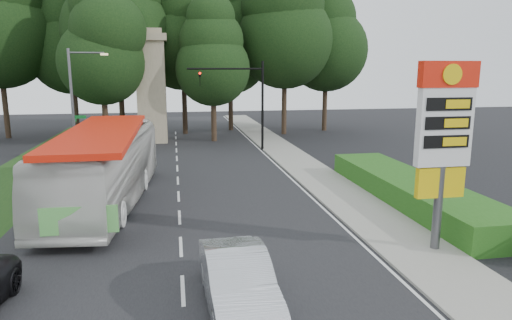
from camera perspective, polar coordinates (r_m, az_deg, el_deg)
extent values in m
plane|color=black|center=(14.04, -9.08, -16.77)|extent=(120.00, 120.00, 0.00)
cube|color=black|center=(25.27, -9.69, -3.92)|extent=(14.00, 80.00, 0.02)
cube|color=gray|center=(26.67, 8.91, -2.98)|extent=(3.00, 80.00, 0.12)
cube|color=#193814|center=(32.50, -26.81, -1.59)|extent=(5.00, 50.00, 0.02)
cube|color=#1F5316|center=(24.21, 18.80, -3.61)|extent=(3.00, 14.00, 1.20)
cylinder|color=#59595E|center=(17.84, 21.76, -5.72)|extent=(0.32, 0.32, 3.20)
cube|color=#DAB60B|center=(17.58, 22.00, -2.60)|extent=(1.80, 0.25, 1.10)
cube|color=silver|center=(17.24, 22.49, 3.87)|extent=(2.00, 0.35, 2.80)
cube|color=red|center=(17.13, 22.95, 9.84)|extent=(2.10, 0.40, 0.90)
cylinder|color=#DAB60B|center=(16.95, 23.35, 9.81)|extent=(0.70, 0.05, 0.70)
cube|color=black|center=(17.01, 23.03, 6.45)|extent=(1.70, 0.04, 0.45)
cube|color=black|center=(17.07, 22.87, 4.28)|extent=(1.70, 0.04, 0.45)
cube|color=black|center=(17.15, 22.70, 2.13)|extent=(1.70, 0.04, 0.45)
cylinder|color=black|center=(37.20, 0.82, 6.71)|extent=(0.20, 0.20, 7.20)
cylinder|color=black|center=(36.63, -3.87, 11.31)|extent=(6.00, 0.14, 0.14)
imported|color=black|center=(36.46, -7.05, 10.86)|extent=(0.18, 0.22, 1.10)
sphere|color=#FF0C05|center=(36.32, -7.03, 10.70)|extent=(0.18, 0.18, 0.18)
cylinder|color=#59595E|center=(35.23, -21.96, 6.30)|extent=(0.20, 0.20, 8.00)
cylinder|color=#59595E|center=(34.93, -20.44, 12.45)|extent=(2.40, 0.12, 0.12)
cube|color=#FFE599|center=(34.74, -18.44, 12.43)|extent=(0.50, 0.22, 0.14)
cube|color=#0C591E|center=(35.21, -21.15, 5.04)|extent=(0.85, 0.04, 0.22)
cube|color=#0C591E|center=(35.77, -21.69, 4.61)|extent=(0.04, 0.85, 0.22)
cube|color=gray|center=(42.50, -12.90, 8.22)|extent=(2.50, 2.50, 9.00)
cube|color=gray|center=(42.54, -13.19, 14.69)|extent=(3.00, 3.00, 0.60)
cube|color=gray|center=(42.57, -13.22, 15.36)|extent=(2.20, 2.20, 0.50)
cylinder|color=#2D2116|center=(50.13, -28.85, 5.99)|extent=(0.50, 0.50, 6.30)
cylinder|color=#2D2116|center=(50.54, -21.60, 6.11)|extent=(0.50, 0.50, 5.40)
sphere|color=black|center=(50.42, -22.07, 12.40)|extent=(8.40, 8.40, 8.40)
sphere|color=black|center=(50.61, -22.33, 15.79)|extent=(7.20, 7.20, 7.20)
cylinder|color=#2D2116|center=(45.79, -16.44, 6.67)|extent=(0.50, 0.50, 6.48)
sphere|color=black|center=(45.79, -16.92, 14.99)|extent=(10.08, 10.08, 10.08)
cylinder|color=#2D2116|center=(47.55, -8.92, 6.82)|extent=(0.50, 0.50, 5.94)
sphere|color=black|center=(47.48, -9.15, 14.18)|extent=(9.24, 9.24, 9.24)
sphere|color=black|center=(47.77, -9.28, 18.13)|extent=(7.92, 7.92, 7.92)
cylinder|color=#2D2116|center=(49.93, -3.18, 6.73)|extent=(0.50, 0.50, 5.22)
sphere|color=black|center=(49.80, -3.25, 12.89)|extent=(8.12, 8.12, 8.12)
sphere|color=black|center=(49.96, -3.29, 16.22)|extent=(6.96, 6.96, 6.96)
sphere|color=black|center=(50.23, -3.32, 19.02)|extent=(5.22, 5.22, 5.22)
cylinder|color=#2D2116|center=(46.87, 3.54, 6.98)|extent=(0.50, 0.50, 6.12)
sphere|color=black|center=(46.82, 3.64, 14.68)|extent=(9.52, 9.52, 9.52)
sphere|color=black|center=(47.14, 3.69, 18.80)|extent=(8.16, 8.16, 8.16)
cylinder|color=#2D2116|center=(50.20, 8.59, 6.85)|extent=(0.50, 0.50, 5.58)
sphere|color=black|center=(50.09, 8.79, 13.40)|extent=(8.68, 8.68, 8.68)
sphere|color=black|center=(50.31, 8.90, 16.93)|extent=(7.44, 7.44, 7.44)
cylinder|color=#2D2116|center=(42.04, -18.30, 4.95)|extent=(0.50, 0.50, 4.68)
sphere|color=black|center=(41.83, -18.71, 11.51)|extent=(7.28, 7.28, 7.28)
sphere|color=black|center=(41.95, -18.94, 15.05)|extent=(6.24, 6.24, 6.24)
sphere|color=black|center=(42.17, -19.14, 18.04)|extent=(4.68, 4.68, 4.68)
cylinder|color=#2D2116|center=(42.29, -5.30, 5.26)|extent=(0.50, 0.50, 4.32)
sphere|color=black|center=(42.06, -5.41, 11.28)|extent=(6.72, 6.72, 6.72)
sphere|color=black|center=(42.13, -5.47, 14.55)|extent=(5.76, 5.76, 5.76)
sphere|color=black|center=(42.29, -5.53, 17.31)|extent=(4.32, 4.32, 4.32)
imported|color=silver|center=(23.47, -18.36, -0.86)|extent=(4.41, 13.63, 3.73)
imported|color=#B3B6BB|center=(13.05, -2.29, -14.86)|extent=(1.90, 5.05, 1.65)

